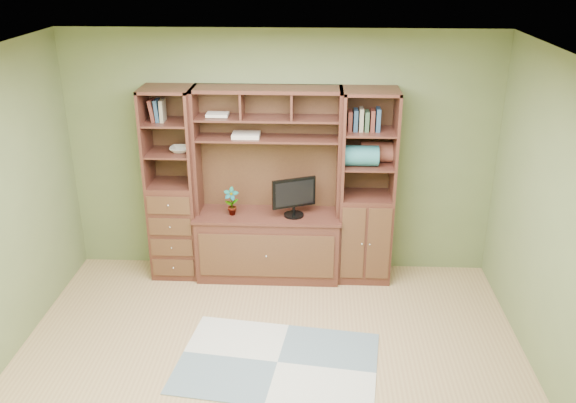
{
  "coord_description": "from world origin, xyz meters",
  "views": [
    {
      "loc": [
        0.36,
        -4.11,
        3.32
      ],
      "look_at": [
        0.12,
        1.2,
        1.1
      ],
      "focal_mm": 38.0,
      "sensor_mm": 36.0,
      "label": 1
    }
  ],
  "objects_px": {
    "monitor": "(294,190)",
    "right_tower": "(367,188)",
    "center_hutch": "(267,188)",
    "left_tower": "(172,185)"
  },
  "relations": [
    {
      "from": "left_tower",
      "to": "monitor",
      "type": "relative_size",
      "value": 3.59
    },
    {
      "from": "center_hutch",
      "to": "monitor",
      "type": "distance_m",
      "value": 0.28
    },
    {
      "from": "monitor",
      "to": "right_tower",
      "type": "bearing_deg",
      "value": -17.03
    },
    {
      "from": "right_tower",
      "to": "monitor",
      "type": "distance_m",
      "value": 0.75
    },
    {
      "from": "monitor",
      "to": "center_hutch",
      "type": "bearing_deg",
      "value": 150.03
    },
    {
      "from": "right_tower",
      "to": "monitor",
      "type": "bearing_deg",
      "value": -174.28
    },
    {
      "from": "left_tower",
      "to": "monitor",
      "type": "xyz_separation_m",
      "value": [
        1.28,
        -0.07,
        -0.01
      ]
    },
    {
      "from": "center_hutch",
      "to": "monitor",
      "type": "height_order",
      "value": "center_hutch"
    },
    {
      "from": "center_hutch",
      "to": "right_tower",
      "type": "distance_m",
      "value": 1.03
    },
    {
      "from": "center_hutch",
      "to": "right_tower",
      "type": "bearing_deg",
      "value": 2.23
    }
  ]
}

